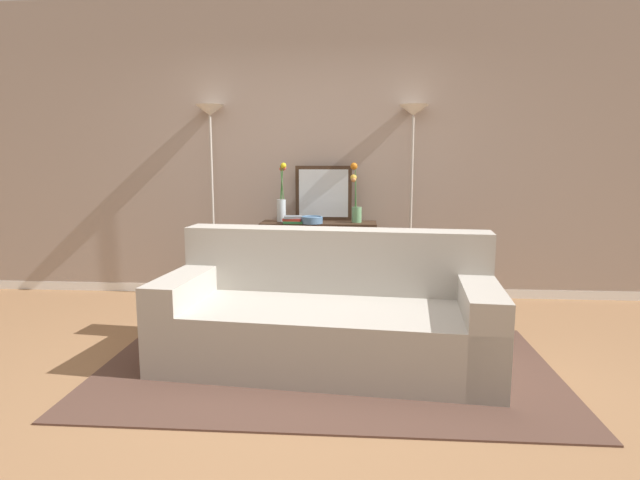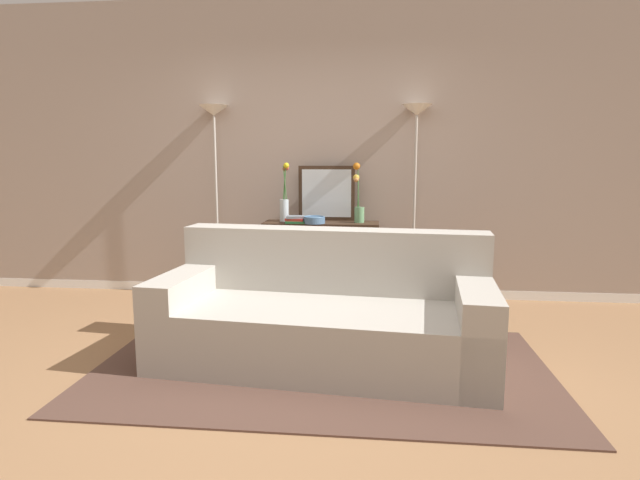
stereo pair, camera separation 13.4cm
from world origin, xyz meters
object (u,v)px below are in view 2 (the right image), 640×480
at_px(book_stack, 296,220).
at_px(book_row_under_console, 300,295).
at_px(wall_mirror, 327,193).
at_px(console_table, 321,248).
at_px(couch, 325,317).
at_px(vase_tall_flowers, 284,202).
at_px(floor_lamp_right, 416,148).
at_px(fruit_bowl, 314,220).
at_px(floor_lamp_left, 215,148).
at_px(vase_short_flowers, 358,201).

distance_m(book_stack, book_row_under_console, 0.77).
height_order(wall_mirror, book_row_under_console, wall_mirror).
distance_m(console_table, book_stack, 0.38).
height_order(couch, vase_tall_flowers, vase_tall_flowers).
distance_m(console_table, wall_mirror, 0.54).
distance_m(floor_lamp_right, fruit_bowl, 1.18).
bearing_deg(couch, console_table, 96.96).
height_order(floor_lamp_left, book_row_under_console, floor_lamp_left).
height_order(console_table, book_stack, book_stack).
relative_size(floor_lamp_left, fruit_bowl, 9.21).
distance_m(floor_lamp_right, wall_mirror, 0.95).
xyz_separation_m(couch, fruit_bowl, (-0.24, 1.38, 0.51)).
bearing_deg(vase_tall_flowers, book_stack, -45.81).
distance_m(couch, fruit_bowl, 1.49).
height_order(floor_lamp_left, vase_short_flowers, floor_lamp_left).
relative_size(console_table, floor_lamp_left, 0.58).
relative_size(book_stack, book_row_under_console, 0.39).
relative_size(floor_lamp_left, vase_short_flowers, 3.37).
bearing_deg(vase_short_flowers, console_table, -179.42).
xyz_separation_m(vase_short_flowers, book_row_under_console, (-0.56, -0.00, -0.94)).
height_order(floor_lamp_left, wall_mirror, floor_lamp_left).
xyz_separation_m(floor_lamp_left, floor_lamp_right, (1.95, 0.00, -0.01)).
bearing_deg(couch, book_row_under_console, 104.72).
bearing_deg(vase_tall_flowers, wall_mirror, 15.99).
relative_size(floor_lamp_left, book_row_under_console, 3.92).
bearing_deg(floor_lamp_left, wall_mirror, 0.54).
relative_size(couch, book_row_under_console, 4.75).
height_order(couch, fruit_bowl, couch).
relative_size(floor_lamp_left, vase_tall_flowers, 3.37).
distance_m(floor_lamp_left, wall_mirror, 1.19).
xyz_separation_m(vase_tall_flowers, vase_short_flowers, (0.71, -0.02, 0.02)).
bearing_deg(wall_mirror, book_row_under_console, -149.94).
bearing_deg(couch, fruit_bowl, 99.80).
bearing_deg(vase_short_flowers, wall_mirror, 156.25).
relative_size(floor_lamp_right, book_stack, 9.89).
bearing_deg(couch, wall_mirror, 95.04).
bearing_deg(book_stack, vase_tall_flowers, 134.19).
xyz_separation_m(floor_lamp_left, fruit_bowl, (1.01, -0.24, -0.67)).
xyz_separation_m(couch, book_row_under_console, (-0.39, 1.48, -0.25)).
bearing_deg(console_table, wall_mirror, 75.19).
bearing_deg(wall_mirror, fruit_bowl, -110.99).
bearing_deg(couch, vase_short_flowers, 83.39).
relative_size(wall_mirror, vase_tall_flowers, 0.98).
bearing_deg(vase_short_flowers, book_stack, -169.83).
distance_m(couch, console_table, 1.51).
bearing_deg(floor_lamp_left, couch, -52.29).
xyz_separation_m(vase_tall_flowers, fruit_bowl, (0.30, -0.13, -0.16)).
relative_size(console_table, vase_tall_flowers, 1.95).
distance_m(fruit_bowl, book_row_under_console, 0.79).
xyz_separation_m(console_table, book_stack, (-0.23, -0.10, 0.28)).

